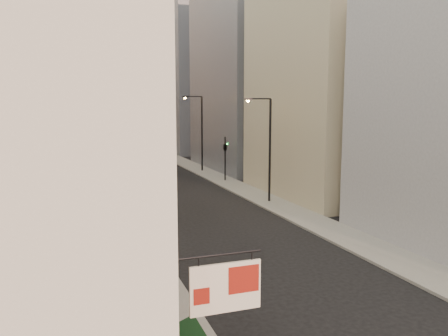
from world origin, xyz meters
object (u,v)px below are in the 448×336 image
(streetlamp_mid, at_px, (267,144))
(traffic_light_left, at_px, (97,153))
(streetlamp_far, at_px, (200,129))
(traffic_light_right, at_px, (225,146))
(white_tower, at_px, (175,54))
(clock_tower, at_px, (110,64))

(streetlamp_mid, xyz_separation_m, traffic_light_left, (-13.14, 14.95, -1.70))
(streetlamp_far, relative_size, traffic_light_right, 1.94)
(white_tower, xyz_separation_m, streetlamp_far, (-3.76, -29.35, -13.05))
(clock_tower, bearing_deg, white_tower, -51.84)
(clock_tower, height_order, streetlamp_mid, clock_tower)
(traffic_light_left, distance_m, traffic_light_right, 13.90)
(clock_tower, xyz_separation_m, streetlamp_far, (7.24, -43.35, -12.08))
(streetlamp_far, relative_size, traffic_light_left, 1.94)
(white_tower, bearing_deg, traffic_light_right, -95.07)
(clock_tower, relative_size, streetlamp_far, 4.62)
(clock_tower, distance_m, streetlamp_far, 45.58)
(white_tower, height_order, streetlamp_mid, white_tower)
(streetlamp_far, bearing_deg, clock_tower, 105.56)
(clock_tower, relative_size, white_tower, 1.08)
(white_tower, bearing_deg, traffic_light_left, -115.89)
(clock_tower, height_order, traffic_light_left, clock_tower)
(clock_tower, bearing_deg, traffic_light_left, -96.90)
(clock_tower, xyz_separation_m, streetlamp_mid, (7.22, -63.81, -12.54))
(white_tower, distance_m, traffic_light_right, 40.80)
(clock_tower, bearing_deg, streetlamp_mid, -83.54)
(traffic_light_left, bearing_deg, clock_tower, -119.15)
(streetlamp_far, xyz_separation_m, traffic_light_left, (-13.16, -5.50, -2.16))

